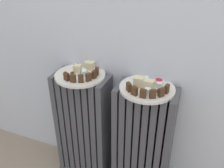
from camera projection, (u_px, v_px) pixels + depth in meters
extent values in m
cube|color=#47474C|center=(87.00, 166.00, 1.51)|extent=(0.29, 0.15, 0.03)
cube|color=#47474C|center=(64.00, 120.00, 1.39)|extent=(0.03, 0.15, 0.61)
cube|color=#47474C|center=(69.00, 121.00, 1.38)|extent=(0.03, 0.15, 0.61)
cube|color=#47474C|center=(75.00, 123.00, 1.37)|extent=(0.03, 0.15, 0.61)
cube|color=#47474C|center=(81.00, 124.00, 1.35)|extent=(0.03, 0.15, 0.61)
cube|color=#47474C|center=(87.00, 126.00, 1.34)|extent=(0.03, 0.15, 0.61)
cube|color=#47474C|center=(93.00, 127.00, 1.33)|extent=(0.03, 0.15, 0.61)
cube|color=#47474C|center=(99.00, 129.00, 1.32)|extent=(0.03, 0.15, 0.61)
cube|color=#47474C|center=(105.00, 131.00, 1.31)|extent=(0.03, 0.15, 0.61)
cube|color=#47474C|center=(119.00, 135.00, 1.28)|extent=(0.03, 0.15, 0.61)
cube|color=#47474C|center=(126.00, 136.00, 1.27)|extent=(0.03, 0.15, 0.61)
cube|color=#47474C|center=(132.00, 138.00, 1.26)|extent=(0.03, 0.15, 0.61)
cube|color=#47474C|center=(139.00, 140.00, 1.24)|extent=(0.03, 0.15, 0.61)
cube|color=#47474C|center=(146.00, 142.00, 1.23)|extent=(0.03, 0.15, 0.61)
cube|color=#47474C|center=(153.00, 144.00, 1.22)|extent=(0.03, 0.15, 0.61)
cube|color=#47474C|center=(160.00, 146.00, 1.21)|extent=(0.03, 0.15, 0.61)
cube|color=#47474C|center=(168.00, 148.00, 1.20)|extent=(0.03, 0.15, 0.61)
cylinder|color=silver|center=(80.00, 75.00, 1.19)|extent=(0.25, 0.25, 0.01)
cylinder|color=silver|center=(147.00, 88.00, 1.08)|extent=(0.25, 0.25, 0.01)
cube|color=#472B19|center=(66.00, 77.00, 1.13)|extent=(0.03, 0.02, 0.04)
cube|color=#472B19|center=(73.00, 78.00, 1.11)|extent=(0.03, 0.02, 0.04)
cube|color=#472B19|center=(81.00, 79.00, 1.11)|extent=(0.03, 0.03, 0.04)
cube|color=#472B19|center=(89.00, 77.00, 1.12)|extent=(0.03, 0.03, 0.04)
cube|color=#472B19|center=(94.00, 75.00, 1.15)|extent=(0.02, 0.03, 0.04)
cube|color=#472B19|center=(97.00, 71.00, 1.18)|extent=(0.02, 0.03, 0.04)
cube|color=beige|center=(90.00, 66.00, 1.23)|extent=(0.05, 0.03, 0.04)
cube|color=beige|center=(78.00, 69.00, 1.20)|extent=(0.04, 0.03, 0.04)
cube|color=white|center=(84.00, 73.00, 1.17)|extent=(0.03, 0.03, 0.02)
cube|color=white|center=(84.00, 71.00, 1.20)|extent=(0.03, 0.03, 0.02)
ellipsoid|color=#4C2814|center=(72.00, 73.00, 1.18)|extent=(0.02, 0.03, 0.01)
ellipsoid|color=#4C2814|center=(91.00, 75.00, 1.17)|extent=(0.03, 0.03, 0.02)
ellipsoid|color=#4C2814|center=(66.00, 73.00, 1.18)|extent=(0.03, 0.02, 0.02)
cylinder|color=white|center=(77.00, 67.00, 1.23)|extent=(0.04, 0.04, 0.02)
cylinder|color=red|center=(77.00, 66.00, 1.23)|extent=(0.03, 0.03, 0.01)
cube|color=#472B19|center=(129.00, 87.00, 1.04)|extent=(0.03, 0.03, 0.04)
cube|color=#472B19|center=(134.00, 91.00, 1.02)|extent=(0.03, 0.02, 0.04)
cube|color=#472B19|center=(143.00, 94.00, 1.00)|extent=(0.03, 0.02, 0.04)
cube|color=#472B19|center=(153.00, 94.00, 1.00)|extent=(0.03, 0.03, 0.04)
cube|color=#472B19|center=(161.00, 92.00, 1.01)|extent=(0.03, 0.03, 0.04)
cube|color=#472B19|center=(167.00, 89.00, 1.03)|extent=(0.02, 0.03, 0.04)
cube|color=beige|center=(149.00, 85.00, 1.05)|extent=(0.05, 0.03, 0.04)
cube|color=beige|center=(139.00, 82.00, 1.08)|extent=(0.05, 0.04, 0.04)
cube|color=white|center=(159.00, 85.00, 1.07)|extent=(0.03, 0.03, 0.02)
cube|color=white|center=(145.00, 80.00, 1.11)|extent=(0.04, 0.04, 0.03)
cube|color=white|center=(149.00, 83.00, 1.09)|extent=(0.03, 0.03, 0.02)
cube|color=white|center=(148.00, 91.00, 1.03)|extent=(0.03, 0.03, 0.03)
ellipsoid|color=#4C2814|center=(158.00, 91.00, 1.04)|extent=(0.02, 0.03, 0.02)
ellipsoid|color=#4C2814|center=(136.00, 88.00, 1.06)|extent=(0.03, 0.03, 0.01)
cylinder|color=white|center=(159.00, 82.00, 1.10)|extent=(0.04, 0.04, 0.02)
cylinder|color=red|center=(159.00, 81.00, 1.09)|extent=(0.03, 0.03, 0.01)
cube|color=#B7B7BC|center=(70.00, 79.00, 1.15)|extent=(0.03, 0.06, 0.00)
cube|color=#B7B7BC|center=(79.00, 75.00, 1.18)|extent=(0.03, 0.03, 0.00)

